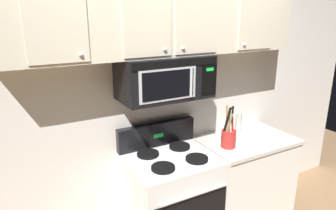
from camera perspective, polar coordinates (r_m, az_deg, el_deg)
The scene contains 8 objects.
back_wall at distance 2.76m, azimuth -3.01°, elevation 1.59°, with size 5.20×0.10×2.70m, color silver.
stove_range at distance 2.84m, azimuth 0.68°, elevation -17.67°, with size 0.76×0.69×1.12m.
over_range_microwave at distance 2.49m, azimuth -0.57°, elevation 5.26°, with size 0.76×0.43×0.35m.
upper_cabinets at distance 2.47m, azimuth -0.95°, elevation 15.69°, with size 2.50×0.36×0.55m.
counter_segment at distance 3.28m, azimuth 13.85°, elevation -13.34°, with size 0.93×0.65×0.90m.
utensil_crock_red at distance 2.82m, azimuth 11.34°, elevation -5.73°, with size 0.14×0.13×0.40m.
salt_shaker at distance 3.23m, azimuth 16.36°, elevation -4.14°, with size 0.04×0.04×0.11m.
pepper_mill at distance 3.22m, azimuth 13.20°, elevation -3.18°, with size 0.06×0.06×0.20m, color #B7B2A8.
Camera 1 is at (-1.16, -1.61, 2.08)m, focal length 32.31 mm.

